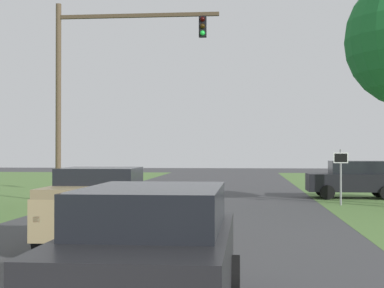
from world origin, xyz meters
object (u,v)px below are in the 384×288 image
Objects in this scene: crossing_suv_far at (355,179)px; traffic_light at (96,73)px; red_suv_near at (151,253)px; keep_moving_sign at (341,169)px; pickup_truck_lead at (101,205)px.

traffic_light is at bearing -163.93° from crossing_suv_far.
keep_moving_sign is (5.13, 17.34, 0.53)m from red_suv_near.
traffic_light reaches higher than red_suv_near.
pickup_truck_lead is at bearing -124.04° from keep_moving_sign.
red_suv_near reaches higher than crossing_suv_far.
pickup_truck_lead is 12.71m from traffic_light.
crossing_suv_far is at bearing 71.76° from keep_moving_sign.
red_suv_near is 0.91× the size of pickup_truck_lead.
pickup_truck_lead is 17.11m from crossing_suv_far.
red_suv_near is 18.09m from keep_moving_sign.
traffic_light is 13.15m from crossing_suv_far.
traffic_light is 3.78× the size of keep_moving_sign.
traffic_light reaches higher than keep_moving_sign.
red_suv_near is 22.08m from crossing_suv_far.
pickup_truck_lead is (-2.27, 6.38, 0.01)m from red_suv_near.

